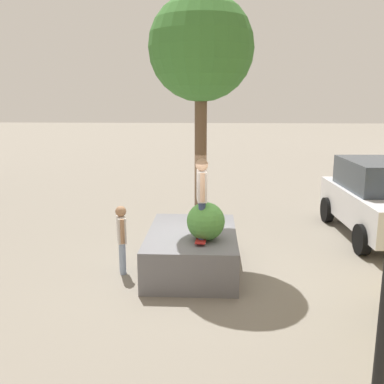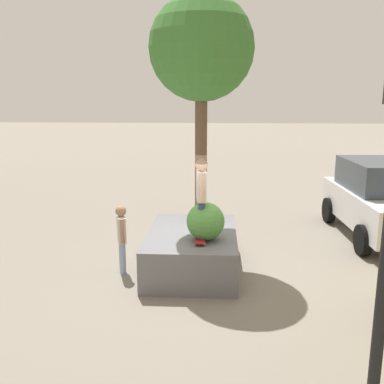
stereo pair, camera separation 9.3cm
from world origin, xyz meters
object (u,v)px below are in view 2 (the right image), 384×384
at_px(plaza_tree, 201,50).
at_px(police_car, 380,199).
at_px(skateboard, 201,238).
at_px(skateboarder, 201,193).
at_px(planter_ledge, 192,250).
at_px(pedestrian_crossing, 122,235).

bearing_deg(plaza_tree, police_car, 111.05).
bearing_deg(skateboard, skateboarder, 2.39).
xyz_separation_m(planter_ledge, pedestrian_crossing, (0.32, -1.52, 0.44)).
relative_size(plaza_tree, pedestrian_crossing, 3.40).
bearing_deg(planter_ledge, skateboarder, 19.99).
relative_size(skateboarder, pedestrian_crossing, 1.09).
xyz_separation_m(skateboard, skateboarder, (0.00, 0.00, 0.97)).
distance_m(plaza_tree, skateboarder, 3.24).
bearing_deg(pedestrian_crossing, police_car, 114.36).
relative_size(skateboard, pedestrian_crossing, 0.53).
bearing_deg(police_car, pedestrian_crossing, -65.64).
distance_m(planter_ledge, pedestrian_crossing, 1.61).
height_order(plaza_tree, skateboard, plaza_tree).
bearing_deg(pedestrian_crossing, skateboard, 79.88).
distance_m(police_car, pedestrian_crossing, 7.19).
bearing_deg(pedestrian_crossing, skateboarder, 79.88).
height_order(skateboard, pedestrian_crossing, pedestrian_crossing).
relative_size(plaza_tree, police_car, 1.13).
relative_size(planter_ledge, plaza_tree, 0.57).
distance_m(planter_ledge, plaza_tree, 4.46).
height_order(plaza_tree, pedestrian_crossing, plaza_tree).
bearing_deg(skateboarder, skateboard, -177.61).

